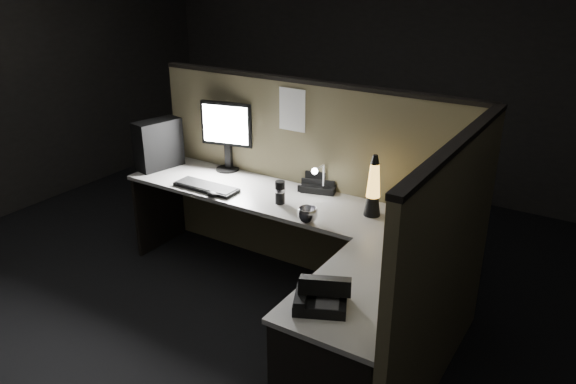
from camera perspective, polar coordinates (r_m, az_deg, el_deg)
The scene contains 17 objects.
floor at distance 3.99m, azimuth -5.10°, elevation -13.21°, with size 6.00×6.00×0.00m, color black.
room_shell at distance 3.31m, azimuth -6.07°, elevation 10.14°, with size 6.00×6.00×6.00m.
partition_back at distance 4.31m, azimuth 2.02°, elevation 1.11°, with size 2.66×0.06×1.50m, color brown.
partition_right at distance 3.15m, azimuth 15.51°, elevation -8.42°, with size 0.06×1.66×1.50m, color brown.
desk at distance 3.77m, azimuth -0.89°, elevation -5.03°, with size 2.60×1.60×0.73m.
pc_tower at distance 4.71m, azimuth -13.02°, elevation 4.76°, with size 0.17×0.38×0.40m, color black.
monitor at distance 4.52m, azimuth -6.24°, elevation 6.31°, with size 0.43×0.19×0.56m.
keyboard at distance 4.26m, azimuth -8.30°, elevation 0.50°, with size 0.51×0.17×0.03m, color black.
mouse at distance 4.11m, azimuth -7.71°, elevation -0.23°, with size 0.09×0.06×0.03m, color black.
clip_lamp at distance 4.06m, azimuth 3.17°, elevation 1.45°, with size 0.04×0.18×0.23m.
organizer at distance 4.20m, azimuth 3.36°, elevation 0.87°, with size 0.30×0.28×0.19m.
lava_lamp at distance 3.76m, azimuth 8.66°, elevation 0.15°, with size 0.11×0.11×0.43m.
travel_mug at distance 3.93m, azimuth -0.82°, elevation -0.04°, with size 0.07×0.07×0.17m, color black.
steel_mug at distance 3.67m, azimuth 2.01°, elevation -2.36°, with size 0.13×0.13×0.10m, color silver.
figurine at distance 3.77m, azimuth 12.51°, elevation -2.35°, with size 0.05×0.05×0.05m, color yellow.
pinned_paper at distance 4.17m, azimuth 0.43°, elevation 8.35°, with size 0.22×0.00×0.32m, color white.
desk_phone at distance 2.83m, azimuth 3.40°, elevation -10.36°, with size 0.33×0.33×0.16m.
Camera 1 is at (2.01, -2.54, 2.33)m, focal length 35.00 mm.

